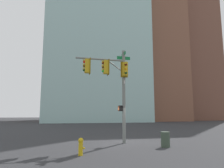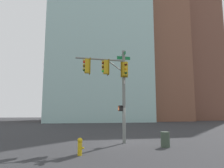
# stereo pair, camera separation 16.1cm
# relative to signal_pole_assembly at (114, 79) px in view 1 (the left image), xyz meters

# --- Properties ---
(ground_plane) EXTENTS (200.00, 200.00, 0.00)m
(ground_plane) POSITION_rel_signal_pole_assembly_xyz_m (0.85, 0.39, -4.56)
(ground_plane) COLOR #2D2D30
(signal_pole_assembly) EXTENTS (4.07, 1.10, 6.77)m
(signal_pole_assembly) POSITION_rel_signal_pole_assembly_xyz_m (0.00, 0.00, 0.00)
(signal_pole_assembly) COLOR slate
(signal_pole_assembly) RESTS_ON ground_plane
(fire_hydrant) EXTENTS (0.34, 0.26, 0.87)m
(fire_hydrant) POSITION_rel_signal_pole_assembly_xyz_m (-2.55, -3.61, -4.09)
(fire_hydrant) COLOR gold
(fire_hydrant) RESTS_ON ground_plane
(litter_bin) EXTENTS (0.56, 0.56, 0.95)m
(litter_bin) POSITION_rel_signal_pole_assembly_xyz_m (2.83, -2.18, -4.08)
(litter_bin) COLOR #384738
(litter_bin) RESTS_ON ground_plane
(building_brick_nearside) EXTENTS (23.24, 15.44, 47.28)m
(building_brick_nearside) POSITION_rel_signal_pole_assembly_xyz_m (2.72, 45.25, 19.08)
(building_brick_nearside) COLOR brown
(building_brick_nearside) RESTS_ON ground_plane
(building_brick_midblock) EXTENTS (22.99, 14.81, 48.24)m
(building_brick_midblock) POSITION_rel_signal_pole_assembly_xyz_m (18.42, 42.02, 19.56)
(building_brick_midblock) COLOR brown
(building_brick_midblock) RESTS_ON ground_plane
(building_glass_tower) EXTENTS (25.66, 28.99, 69.54)m
(building_glass_tower) POSITION_rel_signal_pole_assembly_xyz_m (4.38, 45.64, 30.21)
(building_glass_tower) COLOR #9EC6C1
(building_glass_tower) RESTS_ON ground_plane
(building_brick_farside) EXTENTS (16.62, 15.29, 48.16)m
(building_brick_farside) POSITION_rel_signal_pole_assembly_xyz_m (36.21, 46.52, 19.52)
(building_brick_farside) COLOR brown
(building_brick_farside) RESTS_ON ground_plane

